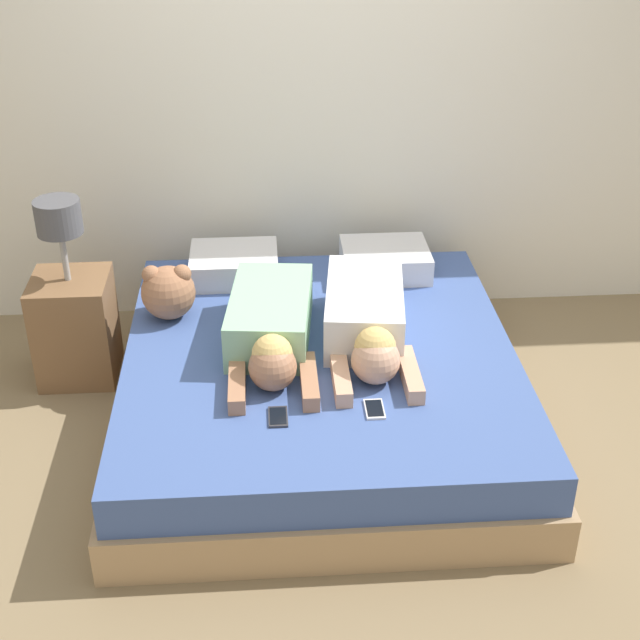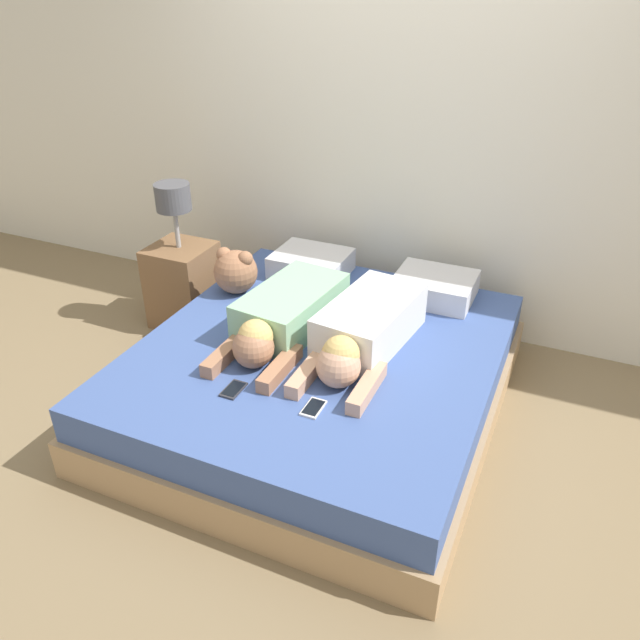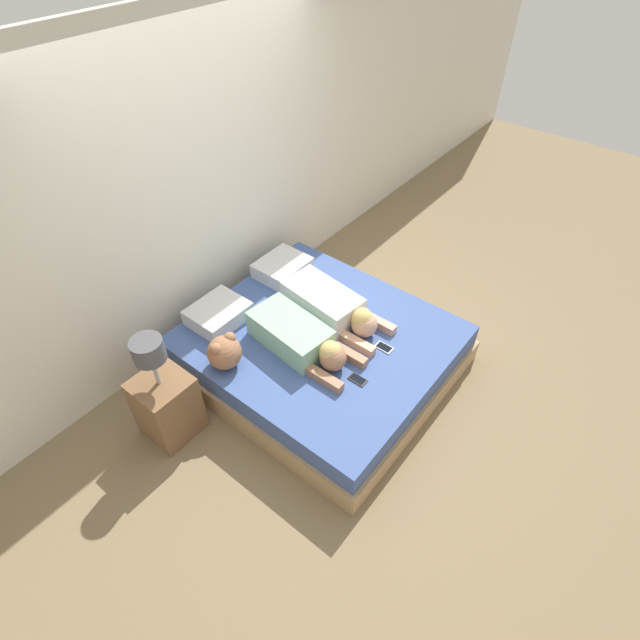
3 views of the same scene
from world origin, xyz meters
name	(u,v)px [view 3 (image 3 of 3)]	position (x,y,z in m)	size (l,w,h in m)	color
ground_plane	(320,365)	(0.00, 0.00, 0.00)	(12.00, 12.00, 0.00)	#7F6B4C
wall_back	(205,187)	(0.00, 1.15, 1.30)	(12.00, 0.06, 2.60)	silver
bed	(320,350)	(0.00, 0.00, 0.19)	(1.82, 2.01, 0.39)	tan
pillow_head_left	(218,314)	(-0.40, 0.75, 0.46)	(0.45, 0.38, 0.14)	silver
pillow_head_right	(283,268)	(0.40, 0.75, 0.46)	(0.45, 0.38, 0.14)	silver
person_left	(301,338)	(-0.22, 0.02, 0.50)	(0.42, 0.96, 0.24)	#8CBF99
person_right	(333,307)	(0.22, 0.04, 0.50)	(0.42, 0.97, 0.24)	silver
cell_phone_left	(358,379)	(-0.21, -0.52, 0.39)	(0.08, 0.14, 0.01)	#2D2D33
cell_phone_right	(384,347)	(0.19, -0.49, 0.39)	(0.08, 0.14, 0.01)	silver
plush_toy	(224,352)	(-0.70, 0.35, 0.53)	(0.26, 0.26, 0.27)	#996647
nightstand	(166,401)	(-1.19, 0.48, 0.33)	(0.37, 0.37, 0.95)	brown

